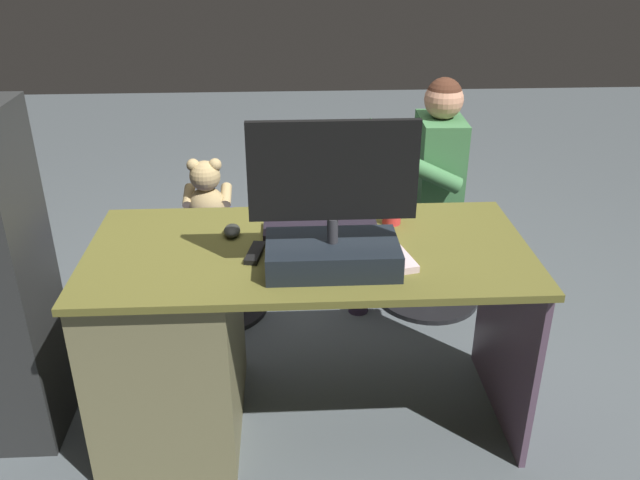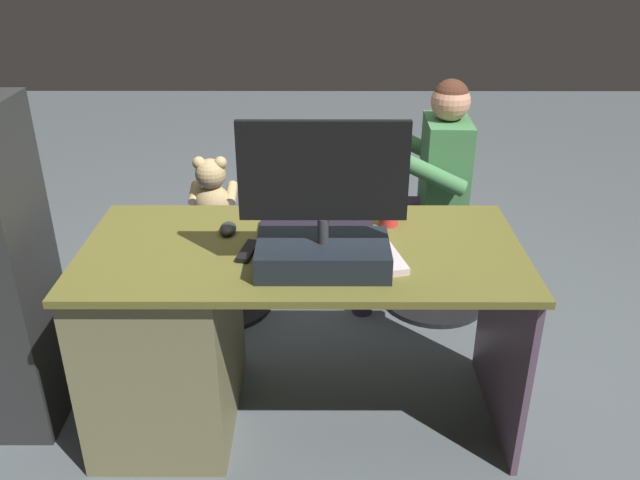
{
  "view_description": "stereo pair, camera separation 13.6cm",
  "coord_description": "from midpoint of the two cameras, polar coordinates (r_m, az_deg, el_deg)",
  "views": [
    {
      "loc": [
        0.07,
        2.43,
        1.79
      ],
      "look_at": [
        -0.06,
        -0.04,
        0.57
      ],
      "focal_mm": 37.13,
      "sensor_mm": 36.0,
      "label": 1
    },
    {
      "loc": [
        -0.07,
        2.44,
        1.79
      ],
      "look_at": [
        -0.06,
        -0.04,
        0.57
      ],
      "focal_mm": 37.13,
      "sensor_mm": 36.0,
      "label": 2
    }
  ],
  "objects": [
    {
      "name": "cup",
      "position": [
        2.48,
        4.65,
        2.46
      ],
      "size": [
        0.07,
        0.07,
        0.1
      ],
      "primitive_type": "cylinder",
      "color": "red",
      "rests_on": "desk"
    },
    {
      "name": "person",
      "position": [
        3.17,
        7.27,
        5.36
      ],
      "size": [
        0.53,
        0.49,
        1.14
      ],
      "color": "#417B47",
      "rests_on": "ground_plane"
    },
    {
      "name": "desk",
      "position": [
        2.53,
        -11.95,
        -7.88
      ],
      "size": [
        1.55,
        0.74,
        0.75
      ],
      "color": "brown",
      "rests_on": "ground_plane"
    },
    {
      "name": "tv_remote",
      "position": [
        2.28,
        -7.33,
        -1.13
      ],
      "size": [
        0.07,
        0.16,
        0.02
      ],
      "primitive_type": "cube",
      "rotation": [
        0.0,
        0.0,
        -0.19
      ],
      "color": "black",
      "rests_on": "desk"
    },
    {
      "name": "teddy_bear",
      "position": [
        3.15,
        -10.97,
        3.9
      ],
      "size": [
        0.22,
        0.23,
        0.32
      ],
      "color": "tan",
      "rests_on": "office_chair_teddy"
    },
    {
      "name": "computer_mouse",
      "position": [
        2.43,
        -9.19,
        0.79
      ],
      "size": [
        0.06,
        0.1,
        0.04
      ],
      "primitive_type": "ellipsoid",
      "color": "#2E302B",
      "rests_on": "desk"
    },
    {
      "name": "keyboard",
      "position": [
        2.43,
        -1.55,
        0.94
      ],
      "size": [
        0.42,
        0.14,
        0.02
      ],
      "primitive_type": "cube",
      "color": "black",
      "rests_on": "desk"
    },
    {
      "name": "office_chair_teddy",
      "position": [
        3.28,
        -10.49,
        -1.71
      ],
      "size": [
        0.53,
        0.53,
        0.47
      ],
      "color": "black",
      "rests_on": "ground_plane"
    },
    {
      "name": "visitor_chair",
      "position": [
        3.35,
        8.42,
        -0.86
      ],
      "size": [
        0.51,
        0.51,
        0.47
      ],
      "color": "black",
      "rests_on": "ground_plane"
    },
    {
      "name": "monitor",
      "position": [
        2.13,
        -0.75,
        0.92
      ],
      "size": [
        0.53,
        0.25,
        0.5
      ],
      "color": "black",
      "rests_on": "desk"
    },
    {
      "name": "ground_plane",
      "position": [
        3.02,
        -2.46,
        -10.14
      ],
      "size": [
        10.0,
        10.0,
        0.0
      ],
      "primitive_type": "plane",
      "color": "#50585C"
    },
    {
      "name": "notebook_binder",
      "position": [
        2.25,
        2.76,
        -1.2
      ],
      "size": [
        0.28,
        0.34,
        0.02
      ],
      "primitive_type": "cube",
      "rotation": [
        0.0,
        0.0,
        0.23
      ],
      "color": "beige",
      "rests_on": "desk"
    }
  ]
}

